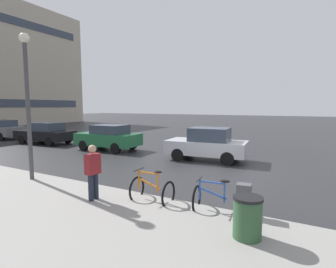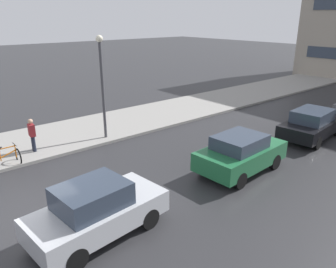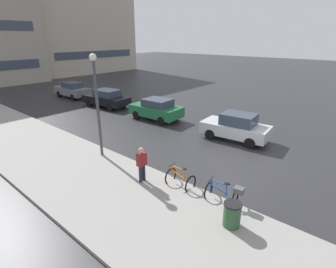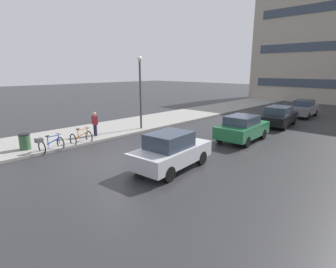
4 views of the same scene
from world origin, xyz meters
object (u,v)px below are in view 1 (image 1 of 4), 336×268
object	(u,v)px
car_grey	(2,129)
trash_bin	(247,220)
car_green	(109,137)
car_black	(45,133)
bicycle_nearest	(223,198)
pedestrian	(93,171)
streetlamp	(27,93)
bicycle_second	(152,190)
car_silver	(207,144)

from	to	relation	value
car_grey	trash_bin	bearing A→B (deg)	-108.55
car_green	car_black	size ratio (longest dim) A/B	0.89
trash_bin	car_green	bearing A→B (deg)	54.00
bicycle_nearest	trash_bin	xyz separation A→B (m)	(-1.05, -0.81, 0.00)
car_black	car_grey	xyz separation A→B (m)	(0.08, 5.74, 0.02)
car_green	trash_bin	distance (m)	12.43
car_green	car_grey	bearing A→B (deg)	90.04
pedestrian	trash_bin	xyz separation A→B (m)	(-0.09, -4.20, -0.46)
car_grey	streetlamp	bearing A→B (deg)	-115.54
bicycle_nearest	car_green	distance (m)	11.15
bicycle_nearest	pedestrian	xyz separation A→B (m)	(-0.96, 3.38, 0.46)
car_green	car_grey	xyz separation A→B (m)	(-0.01, 11.68, -0.00)
bicycle_second	trash_bin	distance (m)	2.91
streetlamp	car_grey	bearing A→B (deg)	64.46
car_green	bicycle_nearest	bearing A→B (deg)	-124.08
car_green	pedestrian	xyz separation A→B (m)	(-7.21, -5.85, 0.14)
car_black	streetlamp	distance (m)	10.92
bicycle_nearest	bicycle_second	world-z (taller)	bicycle_second
streetlamp	trash_bin	xyz separation A→B (m)	(-0.57, -7.66, -2.70)
car_green	bicycle_second	bearing A→B (deg)	-131.47
car_grey	pedestrian	xyz separation A→B (m)	(-7.20, -17.53, 0.15)
car_black	car_grey	size ratio (longest dim) A/B	1.08
car_green	car_black	distance (m)	5.94
bicycle_second	streetlamp	bearing A→B (deg)	93.58
car_silver	car_green	size ratio (longest dim) A/B	1.02
car_black	bicycle_nearest	bearing A→B (deg)	-112.08
car_grey	streetlamp	world-z (taller)	streetlamp
pedestrian	car_silver	bearing A→B (deg)	-4.93
bicycle_second	pedestrian	bearing A→B (deg)	118.93
car_silver	car_grey	distance (m)	18.16
car_black	trash_bin	world-z (taller)	car_black
car_green	trash_bin	world-z (taller)	car_green
bicycle_nearest	car_black	bearing A→B (deg)	67.92
car_black	pedestrian	xyz separation A→B (m)	(-7.12, -11.79, 0.17)
car_green	car_grey	world-z (taller)	car_grey
car_silver	bicycle_nearest	bearing A→B (deg)	-156.28
car_silver	trash_bin	world-z (taller)	car_silver
bicycle_second	car_black	world-z (taller)	car_black
bicycle_nearest	bicycle_second	bearing A→B (deg)	95.20
car_silver	car_black	size ratio (longest dim) A/B	0.91
car_silver	trash_bin	bearing A→B (deg)	-154.01
bicycle_nearest	car_grey	size ratio (longest dim) A/B	0.34
car_silver	pedestrian	bearing A→B (deg)	175.07
bicycle_nearest	car_silver	size ratio (longest dim) A/B	0.34
car_black	car_silver	bearing A→B (deg)	-89.45
streetlamp	trash_bin	distance (m)	8.14
car_black	trash_bin	xyz separation A→B (m)	(-7.21, -15.99, -0.29)
streetlamp	bicycle_nearest	bearing A→B (deg)	-85.96
car_green	pedestrian	distance (m)	9.29
bicycle_nearest	car_grey	world-z (taller)	car_grey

